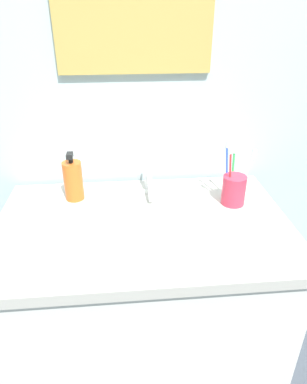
# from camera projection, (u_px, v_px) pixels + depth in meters

# --- Properties ---
(tiled_wall_back) EXTENTS (2.13, 0.04, 2.40)m
(tiled_wall_back) POSITION_uv_depth(u_px,v_px,m) (136.00, 104.00, 1.27)
(tiled_wall_back) COLOR silver
(tiled_wall_back) RESTS_ON ground
(vanity_counter) EXTENTS (0.93, 0.60, 0.91)m
(vanity_counter) POSITION_uv_depth(u_px,v_px,m) (145.00, 322.00, 1.32)
(vanity_counter) COLOR silver
(vanity_counter) RESTS_ON ground
(sink_basin) EXTENTS (0.42, 0.42, 0.12)m
(sink_basin) POSITION_uv_depth(u_px,v_px,m) (154.00, 232.00, 1.13)
(sink_basin) COLOR white
(sink_basin) RESTS_ON vanity_counter
(faucet) EXTENTS (0.02, 0.16, 0.10)m
(faucet) POSITION_uv_depth(u_px,v_px,m) (149.00, 181.00, 1.26)
(faucet) COLOR silver
(faucet) RESTS_ON sink_basin
(toothbrush_cup) EXTENTS (0.08, 0.08, 0.10)m
(toothbrush_cup) POSITION_uv_depth(u_px,v_px,m) (234.00, 190.00, 1.19)
(toothbrush_cup) COLOR #D8334C
(toothbrush_cup) RESTS_ON vanity_counter
(toothbrush_green) EXTENTS (0.01, 0.05, 0.18)m
(toothbrush_green) POSITION_uv_depth(u_px,v_px,m) (233.00, 169.00, 1.20)
(toothbrush_green) COLOR green
(toothbrush_green) RESTS_ON toothbrush_cup
(toothbrush_white) EXTENTS (0.05, 0.01, 0.19)m
(toothbrush_white) POSITION_uv_depth(u_px,v_px,m) (247.00, 172.00, 1.17)
(toothbrush_white) COLOR white
(toothbrush_white) RESTS_ON toothbrush_cup
(toothbrush_red) EXTENTS (0.03, 0.01, 0.21)m
(toothbrush_red) POSITION_uv_depth(u_px,v_px,m) (230.00, 172.00, 1.15)
(toothbrush_red) COLOR red
(toothbrush_red) RESTS_ON toothbrush_cup
(toothbrush_blue) EXTENTS (0.02, 0.04, 0.21)m
(toothbrush_blue) POSITION_uv_depth(u_px,v_px,m) (227.00, 167.00, 1.19)
(toothbrush_blue) COLOR blue
(toothbrush_blue) RESTS_ON toothbrush_cup
(soap_dispenser) EXTENTS (0.07, 0.07, 0.18)m
(soap_dispenser) POSITION_uv_depth(u_px,v_px,m) (73.00, 180.00, 1.21)
(soap_dispenser) COLOR orange
(soap_dispenser) RESTS_ON vanity_counter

